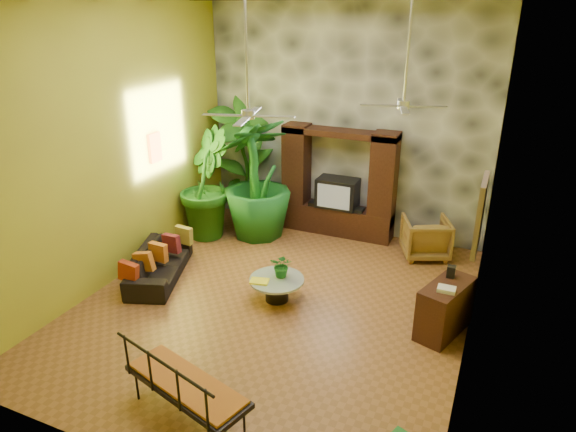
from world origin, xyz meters
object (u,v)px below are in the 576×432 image
at_px(wicker_armchair, 425,237).
at_px(sofa, 159,263).
at_px(ceiling_fan_front, 248,100).
at_px(iron_bench, 183,384).
at_px(tall_plant_b, 205,184).
at_px(side_console, 445,309).
at_px(ceiling_fan_back, 405,91).
at_px(coffee_table, 277,286).
at_px(tall_plant_c, 257,179).
at_px(tall_plant_a, 244,157).
at_px(entertainment_center, 338,191).

bearing_deg(wicker_armchair, sofa, 10.69).
bearing_deg(ceiling_fan_front, wicker_armchair, 55.89).
bearing_deg(iron_bench, tall_plant_b, 135.34).
distance_m(sofa, side_console, 4.96).
height_order(sofa, wicker_armchair, wicker_armchair).
bearing_deg(ceiling_fan_back, coffee_table, -146.28).
bearing_deg(wicker_armchair, tall_plant_c, -15.68).
bearing_deg(side_console, ceiling_fan_back, 157.84).
bearing_deg(coffee_table, tall_plant_a, 125.92).
xyz_separation_m(sofa, tall_plant_a, (0.07, 3.18, 1.15)).
height_order(tall_plant_a, tall_plant_b, tall_plant_a).
bearing_deg(sofa, wicker_armchair, -76.54).
bearing_deg(sofa, coffee_table, -106.38).
height_order(entertainment_center, ceiling_fan_front, ceiling_fan_front).
distance_m(entertainment_center, sofa, 3.97).
xyz_separation_m(ceiling_fan_back, tall_plant_c, (-3.10, 1.14, -2.14)).
xyz_separation_m(entertainment_center, tall_plant_b, (-2.52, -1.19, 0.18)).
bearing_deg(tall_plant_a, ceiling_fan_front, -60.23).
relative_size(tall_plant_a, iron_bench, 1.62).
relative_size(tall_plant_c, iron_bench, 1.43).
distance_m(coffee_table, iron_bench, 2.91).
distance_m(tall_plant_c, coffee_table, 2.86).
distance_m(ceiling_fan_front, tall_plant_c, 3.71).
height_order(ceiling_fan_back, sofa, ceiling_fan_back).
xyz_separation_m(ceiling_fan_front, ceiling_fan_back, (1.80, 1.60, 0.00)).
bearing_deg(entertainment_center, coffee_table, -90.57).
bearing_deg(wicker_armchair, tall_plant_a, -27.92).
bearing_deg(side_console, sofa, -157.54).
bearing_deg(tall_plant_c, ceiling_fan_back, -20.23).
xyz_separation_m(ceiling_fan_back, tall_plant_b, (-4.12, 0.75, -2.25)).
bearing_deg(side_console, wicker_armchair, 124.74).
xyz_separation_m(sofa, iron_bench, (2.41, -2.75, 0.25)).
relative_size(ceiling_fan_back, tall_plant_c, 0.73).
bearing_deg(tall_plant_c, coffee_table, -56.55).
xyz_separation_m(ceiling_fan_back, tall_plant_a, (-3.83, 1.95, -1.97)).
height_order(tall_plant_b, tall_plant_c, tall_plant_c).
relative_size(tall_plant_a, coffee_table, 3.13).
distance_m(ceiling_fan_back, tall_plant_b, 4.76).
relative_size(sofa, iron_bench, 1.08).
xyz_separation_m(entertainment_center, iron_bench, (0.11, -5.92, -0.44)).
height_order(entertainment_center, tall_plant_a, tall_plant_a).
distance_m(tall_plant_b, tall_plant_c, 1.10).
relative_size(tall_plant_c, side_console, 2.48).
relative_size(coffee_table, iron_bench, 0.52).
bearing_deg(tall_plant_c, ceiling_fan_front, -64.57).
bearing_deg(tall_plant_a, tall_plant_b, -103.70).
height_order(ceiling_fan_front, tall_plant_b, ceiling_fan_front).
bearing_deg(coffee_table, side_console, 3.76).
distance_m(wicker_armchair, tall_plant_a, 4.32).
bearing_deg(sofa, tall_plant_b, -13.38).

